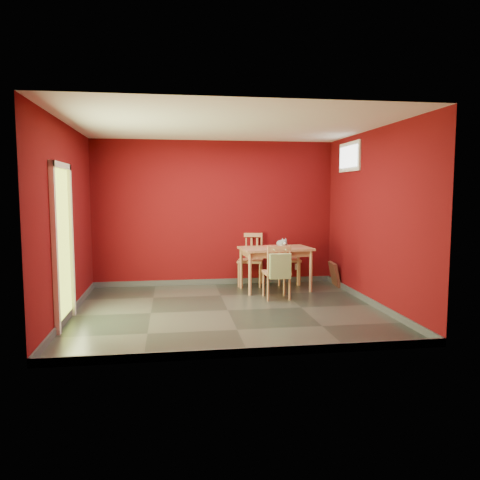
{
  "coord_description": "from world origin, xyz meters",
  "views": [
    {
      "loc": [
        -0.81,
        -6.75,
        1.75
      ],
      "look_at": [
        0.25,
        0.45,
        1.0
      ],
      "focal_mm": 35.0,
      "sensor_mm": 36.0,
      "label": 1
    }
  ],
  "objects": [
    {
      "name": "window",
      "position": [
        2.23,
        1.0,
        2.35
      ],
      "size": [
        0.05,
        0.9,
        0.5
      ],
      "color": "white",
      "rests_on": "room_shell"
    },
    {
      "name": "chair_far_left",
      "position": [
        0.66,
        1.84,
        0.5
      ],
      "size": [
        0.56,
        0.56,
        0.98
      ],
      "color": "#B57B54",
      "rests_on": "ground"
    },
    {
      "name": "doorway",
      "position": [
        -2.23,
        -0.4,
        1.12
      ],
      "size": [
        0.06,
        1.01,
        2.13
      ],
      "color": "#B7D838",
      "rests_on": "ground"
    },
    {
      "name": "tote_bag",
      "position": [
        0.89,
        0.42,
        0.58
      ],
      "size": [
        0.34,
        0.2,
        0.47
      ],
      "color": "#879861",
      "rests_on": "chair_near"
    },
    {
      "name": "dining_table",
      "position": [
        1.01,
        1.3,
        0.67
      ],
      "size": [
        1.3,
        0.84,
        0.77
      ],
      "color": "#B57B54",
      "rests_on": "ground"
    },
    {
      "name": "chair_far_right",
      "position": [
        1.38,
        1.89,
        0.49
      ],
      "size": [
        0.48,
        0.48,
        0.97
      ],
      "color": "#B57B54",
      "rests_on": "ground"
    },
    {
      "name": "room_shell",
      "position": [
        0.0,
        0.0,
        0.05
      ],
      "size": [
        4.5,
        4.5,
        4.5
      ],
      "color": "#5B090C",
      "rests_on": "ground"
    },
    {
      "name": "picture_frame",
      "position": [
        2.19,
        1.5,
        0.22
      ],
      "size": [
        0.18,
        0.45,
        0.45
      ],
      "color": "brown",
      "rests_on": "ground"
    },
    {
      "name": "table_runner",
      "position": [
        1.01,
        1.18,
        0.72
      ],
      "size": [
        0.4,
        0.72,
        0.35
      ],
      "color": "#B84B36",
      "rests_on": "dining_table"
    },
    {
      "name": "ground",
      "position": [
        0.0,
        0.0,
        0.0
      ],
      "size": [
        4.5,
        4.5,
        0.0
      ],
      "primitive_type": "plane",
      "color": "#2D342D",
      "rests_on": "ground"
    },
    {
      "name": "chair_near",
      "position": [
        0.89,
        0.63,
        0.46
      ],
      "size": [
        0.42,
        0.42,
        0.89
      ],
      "color": "#B57B54",
      "rests_on": "ground"
    },
    {
      "name": "outlet_plate",
      "position": [
        1.6,
        1.99,
        0.3
      ],
      "size": [
        0.08,
        0.02,
        0.12
      ],
      "primitive_type": "cube",
      "color": "silver",
      "rests_on": "room_shell"
    },
    {
      "name": "cat",
      "position": [
        1.11,
        1.25,
        0.87
      ],
      "size": [
        0.31,
        0.43,
        0.19
      ],
      "primitive_type": null,
      "rotation": [
        0.0,
        0.0,
        0.31
      ],
      "color": "slate",
      "rests_on": "table_runner"
    }
  ]
}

